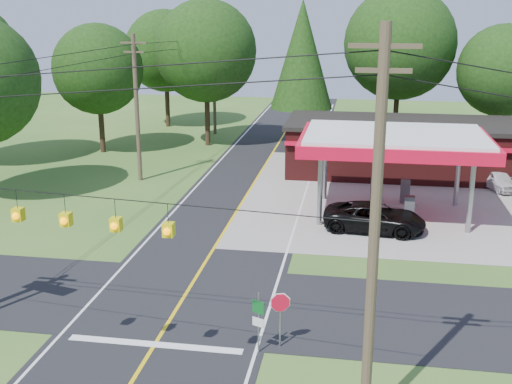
% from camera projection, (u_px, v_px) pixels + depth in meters
% --- Properties ---
extents(ground, '(120.00, 120.00, 0.00)m').
position_uv_depth(ground, '(182.00, 301.00, 26.65)').
color(ground, '#325F21').
rests_on(ground, ground).
extents(main_highway, '(8.00, 120.00, 0.02)m').
position_uv_depth(main_highway, '(182.00, 301.00, 26.65)').
color(main_highway, black).
rests_on(main_highway, ground).
extents(cross_road, '(70.00, 7.00, 0.02)m').
position_uv_depth(cross_road, '(182.00, 301.00, 26.65)').
color(cross_road, black).
rests_on(cross_road, ground).
extents(lane_center_yellow, '(0.15, 110.00, 0.00)m').
position_uv_depth(lane_center_yellow, '(182.00, 301.00, 26.65)').
color(lane_center_yellow, yellow).
rests_on(lane_center_yellow, main_highway).
extents(gas_canopy, '(10.60, 7.40, 4.88)m').
position_uv_depth(gas_canopy, '(395.00, 143.00, 36.36)').
color(gas_canopy, gray).
rests_on(gas_canopy, ground).
extents(convenience_store, '(16.40, 7.55, 3.80)m').
position_uv_depth(convenience_store, '(401.00, 147.00, 46.32)').
color(convenience_store, '#4E1616').
rests_on(convenience_store, ground).
extents(utility_pole_near_right, '(1.80, 0.30, 11.50)m').
position_uv_depth(utility_pole_near_right, '(374.00, 234.00, 17.18)').
color(utility_pole_near_right, '#473828').
rests_on(utility_pole_near_right, ground).
extents(utility_pole_far_left, '(1.80, 0.30, 10.00)m').
position_uv_depth(utility_pole_far_left, '(137.00, 106.00, 43.45)').
color(utility_pole_far_left, '#473828').
rests_on(utility_pole_far_left, ground).
extents(utility_pole_north, '(0.30, 0.30, 9.50)m').
position_uv_depth(utility_pole_north, '(214.00, 83.00, 59.44)').
color(utility_pole_north, '#473828').
rests_on(utility_pole_north, ground).
extents(overhead_beacons, '(17.04, 2.04, 1.03)m').
position_uv_depth(overhead_beacons, '(89.00, 199.00, 19.37)').
color(overhead_beacons, black).
rests_on(overhead_beacons, ground).
extents(treeline_backdrop, '(70.27, 51.59, 13.30)m').
position_uv_depth(treeline_backdrop, '(277.00, 66.00, 47.13)').
color(treeline_backdrop, '#332316').
rests_on(treeline_backdrop, ground).
extents(suv_car, '(6.05, 6.05, 1.51)m').
position_uv_depth(suv_car, '(375.00, 218.00, 34.67)').
color(suv_car, black).
rests_on(suv_car, ground).
extents(sedan_car, '(4.96, 4.96, 1.30)m').
position_uv_depth(sedan_car, '(497.00, 180.00, 42.56)').
color(sedan_car, silver).
rests_on(sedan_car, ground).
extents(octagonal_stop_sign, '(0.73, 0.26, 2.15)m').
position_uv_depth(octagonal_stop_sign, '(280.00, 307.00, 22.66)').
color(octagonal_stop_sign, gray).
rests_on(octagonal_stop_sign, ground).
extents(route_sign_post, '(0.45, 0.22, 2.32)m').
position_uv_depth(route_sign_post, '(258.00, 317.00, 22.34)').
color(route_sign_post, gray).
rests_on(route_sign_post, ground).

